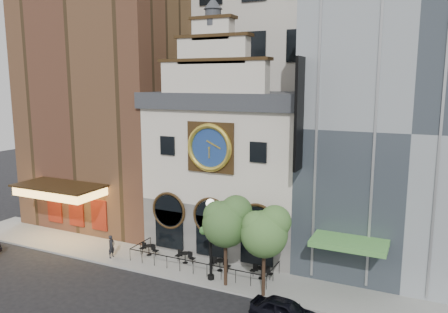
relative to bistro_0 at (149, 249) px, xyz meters
name	(u,v)px	position (x,y,z in m)	size (l,w,h in m)	color
ground	(184,283)	(4.65, -2.64, -0.61)	(120.00, 120.00, 0.00)	black
sidewalk	(202,268)	(4.65, -0.14, -0.54)	(44.00, 5.00, 0.15)	gray
clock_building	(233,164)	(4.65, 5.18, 6.07)	(12.60, 8.78, 18.65)	#605E5B
theater_building	(117,87)	(-8.35, 7.32, 11.99)	(14.00, 15.60, 25.00)	brown
retail_building	(415,125)	(17.64, 7.35, 9.53)	(14.00, 14.40, 20.00)	gray
office_tower	(284,11)	(4.65, 17.36, 19.39)	(20.00, 16.00, 40.00)	beige
cafe_railing	(202,261)	(4.65, -0.14, -0.01)	(10.60, 2.60, 0.90)	black
bistro_0	(149,249)	(0.00, 0.00, 0.00)	(1.58, 0.68, 0.90)	black
bistro_1	(185,257)	(3.21, -0.07, 0.00)	(1.58, 0.68, 0.90)	black
bistro_2	(220,264)	(6.07, -0.18, 0.00)	(1.58, 0.68, 0.90)	black
bistro_3	(261,272)	(9.11, -0.09, 0.00)	(1.58, 0.68, 0.90)	black
car_right	(286,311)	(12.15, -4.40, 0.07)	(1.62, 4.02, 1.37)	black
pedestrian	(111,246)	(-2.26, -1.55, 0.39)	(0.63, 0.41, 1.72)	black
lamppost	(211,230)	(6.11, -1.64, 2.95)	(1.75, 0.80, 5.53)	black
tree_left	(227,220)	(7.39, -1.92, 3.90)	(3.09, 2.98, 5.95)	#382619
tree_right	(265,230)	(10.09, -2.20, 3.73)	(2.97, 2.86, 5.71)	#382619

